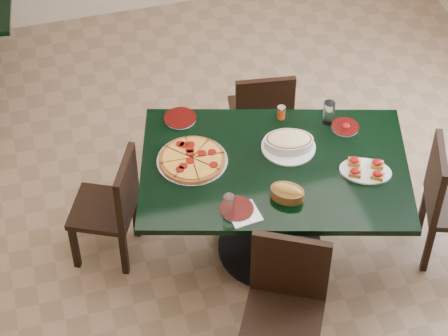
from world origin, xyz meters
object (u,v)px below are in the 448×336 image
object	(u,v)px
chair_right	(448,198)
lasagna_casserole	(289,142)
chair_far	(262,114)
chair_near	(285,302)
pepperoni_pizza	(192,160)
bread_basket	(287,192)
main_table	(273,187)
chair_left	(113,204)
bruschetta_platter	(366,169)

from	to	relation	value
chair_right	lasagna_casserole	distance (m)	1.04
chair_far	chair_near	bearing A→B (deg)	85.23
pepperoni_pizza	chair_near	bearing A→B (deg)	-73.41
lasagna_casserole	bread_basket	bearing A→B (deg)	-95.74
main_table	chair_far	xyz separation A→B (m)	(0.17, 0.77, -0.11)
chair_right	chair_left	world-z (taller)	chair_right
chair_far	chair_near	xyz separation A→B (m)	(-0.34, -1.55, 0.05)
chair_right	main_table	bearing A→B (deg)	94.28
chair_left	bread_basket	distance (m)	1.11
chair_far	bruschetta_platter	bearing A→B (deg)	116.33
chair_left	bruschetta_platter	bearing A→B (deg)	98.29
bread_basket	bruschetta_platter	bearing A→B (deg)	43.79
chair_right	bread_basket	bearing A→B (deg)	108.31
chair_right	chair_near	bearing A→B (deg)	132.01
chair_near	bruschetta_platter	size ratio (longest dim) A/B	2.48
pepperoni_pizza	chair_right	bearing A→B (deg)	-16.82
chair_far	bruschetta_platter	distance (m)	1.06
chair_near	chair_right	distance (m)	1.30
main_table	chair_far	bearing A→B (deg)	93.41
pepperoni_pizza	bruschetta_platter	distance (m)	1.01
main_table	lasagna_casserole	xyz separation A→B (m)	(0.12, 0.12, 0.23)
main_table	chair_near	bearing A→B (deg)	-87.22
bruschetta_platter	chair_near	bearing A→B (deg)	-111.63
chair_near	chair_left	bearing A→B (deg)	154.35
bread_basket	bruschetta_platter	size ratio (longest dim) A/B	0.64
chair_near	chair_left	xyz separation A→B (m)	(-0.76, 1.01, -0.06)
lasagna_casserole	chair_left	bearing A→B (deg)	-172.32
chair_left	lasagna_casserole	world-z (taller)	lasagna_casserole
chair_near	bread_basket	world-z (taller)	chair_near
lasagna_casserole	bruschetta_platter	xyz separation A→B (m)	(0.36, -0.31, -0.02)
main_table	chair_right	world-z (taller)	chair_right
pepperoni_pizza	bread_basket	bearing A→B (deg)	-43.27
pepperoni_pizza	lasagna_casserole	xyz separation A→B (m)	(0.58, -0.04, 0.03)
main_table	chair_right	bearing A→B (deg)	0.06
chair_right	chair_left	bearing A→B (deg)	94.93
chair_near	chair_far	bearing A→B (deg)	104.86
bread_basket	chair_far	bearing A→B (deg)	116.19
chair_left	bruschetta_platter	xyz separation A→B (m)	(1.43, -0.43, 0.33)
chair_right	bread_basket	distance (m)	1.08
main_table	chair_left	bearing A→B (deg)	-178.58
chair_right	bruschetta_platter	distance (m)	0.62
chair_right	bruschetta_platter	size ratio (longest dim) A/B	2.35
chair_left	bruschetta_platter	world-z (taller)	bruschetta_platter
chair_right	lasagna_casserole	bearing A→B (deg)	85.37
chair_left	main_table	bearing A→B (deg)	100.71
bruschetta_platter	chair_far	bearing A→B (deg)	135.65
pepperoni_pizza	chair_left	bearing A→B (deg)	171.04
main_table	chair_far	distance (m)	0.80
chair_right	chair_left	size ratio (longest dim) A/B	1.07
chair_right	bruschetta_platter	world-z (taller)	chair_right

